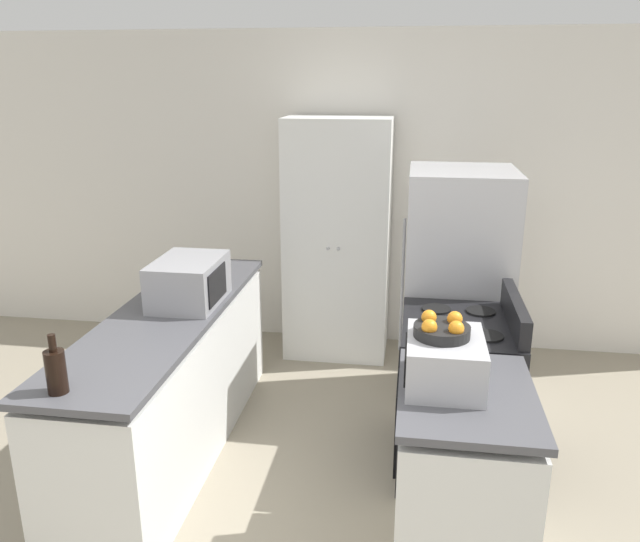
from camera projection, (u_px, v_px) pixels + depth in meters
wall_back at (346, 192)px, 5.24m from camera, size 7.00×0.06×2.60m
counter_left at (172, 384)px, 3.79m from camera, size 0.60×2.27×0.91m
counter_right at (460, 483)px, 2.86m from camera, size 0.60×0.82×0.91m
pantry_cabinet at (338, 240)px, 5.04m from camera, size 0.83×0.56×1.94m
stove at (455, 394)px, 3.62m from camera, size 0.66×0.77×1.07m
refrigerator at (456, 291)px, 4.26m from camera, size 0.72×0.74×1.66m
microwave at (189, 281)px, 3.76m from camera, size 0.38×0.52×0.27m
wine_bottle at (56, 370)px, 2.69m from camera, size 0.09×0.09×0.27m
toaster_oven at (444, 361)px, 2.76m from camera, size 0.34×0.43×0.22m
fruit_bowl at (442, 329)px, 2.73m from camera, size 0.25×0.25×0.10m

